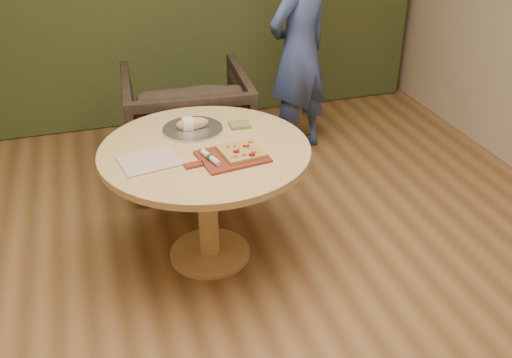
{
  "coord_description": "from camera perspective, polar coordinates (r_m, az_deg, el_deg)",
  "views": [
    {
      "loc": [
        -0.61,
        -2.06,
        2.19
      ],
      "look_at": [
        0.1,
        0.25,
        0.79
      ],
      "focal_mm": 40.0,
      "sensor_mm": 36.0,
      "label": 1
    }
  ],
  "objects": [
    {
      "name": "bread_roll",
      "position": [
        3.39,
        -6.53,
        5.52
      ],
      "size": [
        0.19,
        0.09,
        0.09
      ],
      "color": "tan",
      "rests_on": "serving_tray"
    },
    {
      "name": "pedestal_table",
      "position": [
        3.26,
        -5.04,
        0.95
      ],
      "size": [
        1.19,
        1.19,
        0.75
      ],
      "rotation": [
        0.0,
        0.0,
        0.14
      ],
      "color": "#DCB571",
      "rests_on": "ground"
    },
    {
      "name": "newspaper",
      "position": [
        3.09,
        -10.64,
        1.79
      ],
      "size": [
        0.34,
        0.3,
        0.01
      ],
      "primitive_type": "cube",
      "rotation": [
        0.0,
        0.0,
        0.2
      ],
      "color": "white",
      "rests_on": "pedestal_table"
    },
    {
      "name": "room_shell",
      "position": [
        2.29,
        -0.52,
        9.82
      ],
      "size": [
        5.04,
        6.04,
        2.84
      ],
      "color": "olive",
      "rests_on": "ground"
    },
    {
      "name": "cutlery_roll",
      "position": [
        3.03,
        -4.59,
        2.18
      ],
      "size": [
        0.08,
        0.2,
        0.03
      ],
      "rotation": [
        0.0,
        0.0,
        0.3
      ],
      "color": "beige",
      "rests_on": "pizza_paddle"
    },
    {
      "name": "serving_tray",
      "position": [
        3.4,
        -6.35,
        4.99
      ],
      "size": [
        0.36,
        0.36,
        0.02
      ],
      "color": "silver",
      "rests_on": "pedestal_table"
    },
    {
      "name": "armchair",
      "position": [
        4.27,
        -6.89,
        5.91
      ],
      "size": [
        0.94,
        0.89,
        0.91
      ],
      "primitive_type": "imported",
      "rotation": [
        0.0,
        0.0,
        3.07
      ],
      "color": "black",
      "rests_on": "ground"
    },
    {
      "name": "person_standing",
      "position": [
        4.52,
        4.34,
        12.59
      ],
      "size": [
        0.73,
        0.63,
        1.67
      ],
      "primitive_type": "imported",
      "rotation": [
        0.0,
        0.0,
        3.6
      ],
      "color": "#384E8A",
      "rests_on": "ground"
    },
    {
      "name": "green_packet",
      "position": [
        3.43,
        -1.64,
        5.42
      ],
      "size": [
        0.13,
        0.11,
        0.02
      ],
      "primitive_type": "cube",
      "rotation": [
        0.0,
        0.0,
        -0.05
      ],
      "color": "#5A672E",
      "rests_on": "pedestal_table"
    },
    {
      "name": "pizza_paddle",
      "position": [
        3.07,
        -2.56,
        2.22
      ],
      "size": [
        0.46,
        0.33,
        0.01
      ],
      "rotation": [
        0.0,
        0.0,
        0.15
      ],
      "color": "maroon",
      "rests_on": "pedestal_table"
    },
    {
      "name": "flatbread_pizza",
      "position": [
        3.08,
        -1.43,
        2.78
      ],
      "size": [
        0.25,
        0.25,
        0.04
      ],
      "rotation": [
        0.0,
        0.0,
        0.15
      ],
      "color": "tan",
      "rests_on": "pizza_paddle"
    }
  ]
}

